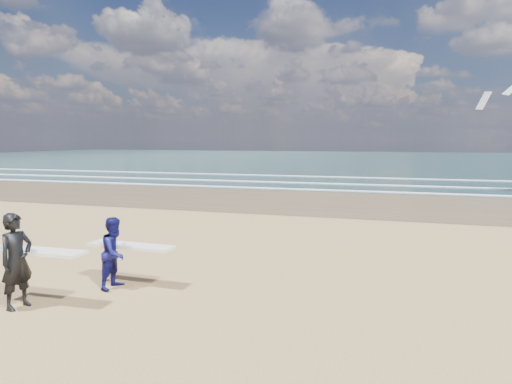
% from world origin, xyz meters
% --- Properties ---
extents(ocean, '(220.00, 100.00, 0.02)m').
position_xyz_m(ocean, '(20.00, 72.00, 0.01)').
color(ocean, '#1A383A').
rests_on(ocean, ground).
extents(surfer_near, '(2.21, 1.04, 2.01)m').
position_xyz_m(surfer_near, '(0.22, -0.85, 1.02)').
color(surfer_near, black).
rests_on(surfer_near, ground).
extents(surfer_far, '(2.22, 1.08, 1.70)m').
position_xyz_m(surfer_far, '(1.40, 0.89, 0.86)').
color(surfer_far, '#0E0E4F').
rests_on(surfer_far, ground).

